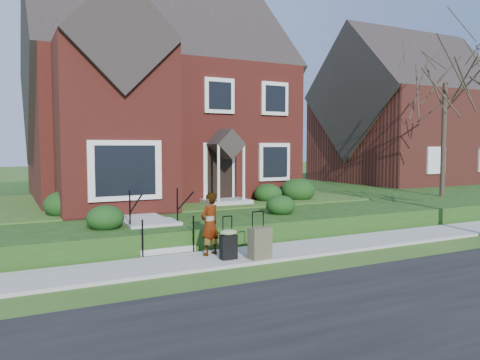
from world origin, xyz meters
TOP-DOWN VIEW (x-y plane):
  - ground at (0.00, 0.00)m, footprint 120.00×120.00m
  - street at (0.00, -5.00)m, footprint 60.00×6.00m
  - sidewalk at (0.00, 0.00)m, footprint 60.00×1.60m
  - terrace at (4.00, 10.90)m, footprint 44.00×20.00m
  - walkway at (-2.50, 5.00)m, footprint 1.20×6.00m
  - main_house at (-0.21, 9.61)m, footprint 10.40×10.20m
  - neighbour_house at (16.00, 11.00)m, footprint 9.40×8.00m
  - front_steps at (-2.50, 1.84)m, footprint 1.40×2.02m
  - foundation_shrubs at (0.29, 4.76)m, footprint 10.07×4.35m
  - woman at (-1.64, 0.31)m, footprint 0.65×0.55m
  - suitcase_black at (-1.42, -0.29)m, footprint 0.42×0.35m
  - suitcase_olive at (-0.74, -0.58)m, footprint 0.54×0.34m
  - tree_gap at (10.60, 3.73)m, footprint 5.23×5.23m

SIDE VIEW (x-z plane):
  - ground at x=0.00m, z-range 0.00..0.00m
  - street at x=0.00m, z-range 0.00..0.01m
  - sidewalk at x=0.00m, z-range 0.00..0.08m
  - terrace at x=4.00m, z-range 0.00..0.60m
  - suitcase_olive at x=-0.74m, z-range -0.11..1.02m
  - front_steps at x=-2.50m, z-range -0.28..1.22m
  - suitcase_black at x=-1.42m, z-range -0.03..0.98m
  - walkway at x=-2.50m, z-range 0.60..0.66m
  - woman at x=-1.64m, z-range 0.08..1.61m
  - foundation_shrubs at x=0.29m, z-range 0.54..1.49m
  - neighbour_house at x=16.00m, z-range 0.65..9.85m
  - main_house at x=-0.21m, z-range 0.56..9.96m
  - tree_gap at x=10.60m, z-range 2.09..9.56m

